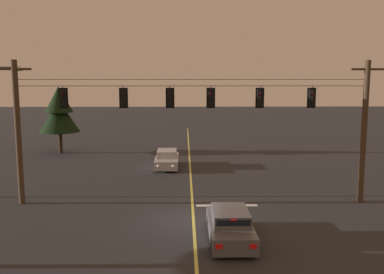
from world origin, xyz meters
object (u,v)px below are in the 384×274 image
Objects in this scene: car_waiting_near_lane at (230,226)px; car_oncoming_lead at (167,159)px; traffic_light_right_inner at (211,98)px; traffic_light_far_right at (312,98)px; tree_verge_far at (59,112)px; traffic_light_centre at (170,98)px; traffic_light_leftmost at (63,98)px; traffic_light_rightmost at (260,98)px; traffic_light_left_inner at (123,98)px.

car_waiting_near_lane and car_oncoming_lead have the same top height.
traffic_light_right_inner is 5.58m from traffic_light_far_right.
traffic_light_far_right is 24.99m from tree_verge_far.
traffic_light_centre is 0.28× the size of car_oncoming_lead.
traffic_light_leftmost is at bearing -118.89° from car_oncoming_lead.
traffic_light_leftmost is at bearing 180.00° from traffic_light_right_inner.
traffic_light_rightmost is at bearing 0.00° from traffic_light_centre.
traffic_light_left_inner and traffic_light_right_inner have the same top height.
traffic_light_left_inner is 0.19× the size of tree_verge_far.
traffic_light_left_inner is 2.55m from traffic_light_centre.
traffic_light_left_inner reaches higher than car_waiting_near_lane.
traffic_light_leftmost is 1.00× the size of traffic_light_right_inner.
traffic_light_rightmost is (2.71, 0.00, 0.00)m from traffic_light_right_inner.
car_oncoming_lead is (-5.57, 9.44, -5.26)m from traffic_light_rightmost.
traffic_light_centre is at bearing 116.68° from car_waiting_near_lane.
tree_verge_far is (-18.91, 16.22, -1.95)m from traffic_light_far_right.
traffic_light_left_inner reaches higher than tree_verge_far.
traffic_light_leftmost is 1.00× the size of traffic_light_centre.
traffic_light_leftmost reaches higher than car_waiting_near_lane.
traffic_light_rightmost is 0.19× the size of tree_verge_far.
car_oncoming_lead is at bearing 120.57° from traffic_light_rightmost.
traffic_light_right_inner is at bearing -73.13° from car_oncoming_lead.
traffic_light_leftmost and traffic_light_centre have the same top height.
traffic_light_rightmost is (7.51, 0.00, 0.00)m from traffic_light_left_inner.
traffic_light_right_inner reaches higher than car_waiting_near_lane.
traffic_light_leftmost is 11.99m from car_oncoming_lead.
traffic_light_left_inner is 4.80m from traffic_light_right_inner.
traffic_light_left_inner and traffic_light_far_right have the same top height.
car_oncoming_lead is at bearing 102.71° from car_waiting_near_lane.
traffic_light_far_right reaches higher than car_waiting_near_lane.
traffic_light_far_right is 13.71m from car_oncoming_lead.
traffic_light_left_inner is 0.28× the size of car_waiting_near_lane.
traffic_light_left_inner is 1.00× the size of traffic_light_centre.
traffic_light_left_inner is at bearing 134.12° from car_waiting_near_lane.
traffic_light_rightmost is 0.28× the size of car_oncoming_lead.
traffic_light_leftmost and traffic_light_right_inner have the same top height.
traffic_light_far_right is 0.28× the size of car_waiting_near_lane.
traffic_light_leftmost is at bearing -72.01° from tree_verge_far.
car_oncoming_lead is at bearing 93.74° from traffic_light_centre.
traffic_light_centre and traffic_light_right_inner have the same top height.
traffic_light_leftmost is 0.19× the size of tree_verge_far.
tree_verge_far is at bearing 134.70° from traffic_light_rightmost.
traffic_light_centre is at bearing 0.00° from traffic_light_leftmost.
traffic_light_leftmost reaches higher than tree_verge_far.
traffic_light_leftmost is at bearing 180.00° from traffic_light_centre.
traffic_light_left_inner is 18.43m from tree_verge_far.
traffic_light_leftmost is 11.44m from car_waiting_near_lane.
traffic_light_left_inner and traffic_light_rightmost have the same top height.
traffic_light_centre is (2.55, 0.00, 0.00)m from traffic_light_left_inner.
car_waiting_near_lane is at bearing -77.29° from car_oncoming_lead.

